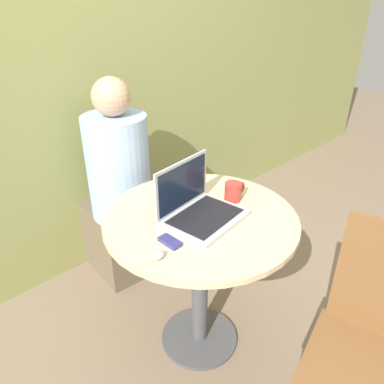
% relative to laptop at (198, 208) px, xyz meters
% --- Properties ---
extents(ground_plane, '(12.00, 12.00, 0.00)m').
position_rel_laptop_xyz_m(ground_plane, '(0.01, -0.00, -0.80)').
color(ground_plane, '#7F6B56').
extents(back_wall, '(7.00, 0.05, 2.60)m').
position_rel_laptop_xyz_m(back_wall, '(0.01, 0.98, 0.50)').
color(back_wall, '#939956').
rests_on(back_wall, ground_plane).
extents(round_table, '(0.83, 0.83, 0.75)m').
position_rel_laptop_xyz_m(round_table, '(0.01, -0.00, -0.21)').
color(round_table, '#4C4C51').
rests_on(round_table, ground_plane).
extents(laptop, '(0.36, 0.30, 0.24)m').
position_rel_laptop_xyz_m(laptop, '(0.00, 0.00, 0.00)').
color(laptop, '#B7B7BC').
rests_on(laptop, round_table).
extents(cell_phone, '(0.05, 0.10, 0.02)m').
position_rel_laptop_xyz_m(cell_phone, '(-0.21, -0.06, -0.04)').
color(cell_phone, navy).
rests_on(cell_phone, round_table).
extents(computer_mouse, '(0.06, 0.04, 0.03)m').
position_rel_laptop_xyz_m(computer_mouse, '(-0.30, -0.10, -0.03)').
color(computer_mouse, '#B2B2B7').
rests_on(computer_mouse, round_table).
extents(coffee_cup, '(0.12, 0.08, 0.09)m').
position_rel_laptop_xyz_m(coffee_cup, '(0.22, -0.00, -0.00)').
color(coffee_cup, '#B2382D').
rests_on(coffee_cup, round_table).
extents(chair_empty, '(0.49, 0.49, 0.94)m').
position_rel_laptop_xyz_m(chair_empty, '(0.14, -0.74, -0.32)').
color(chair_empty, brown).
rests_on(chair_empty, ground_plane).
extents(person_seated, '(0.36, 0.54, 1.23)m').
position_rel_laptop_xyz_m(person_seated, '(0.05, 0.73, -0.29)').
color(person_seated, brown).
rests_on(person_seated, ground_plane).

